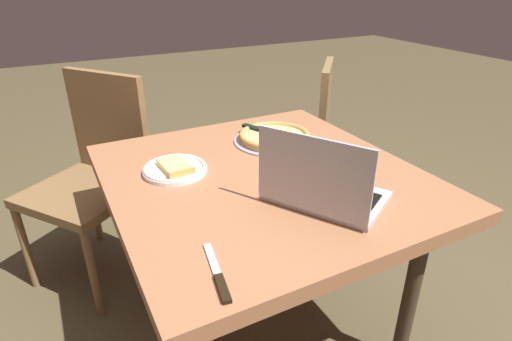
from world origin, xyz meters
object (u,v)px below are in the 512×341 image
pizza_tray (274,137)px  table_knife (218,277)px  dining_table (263,192)px  laptop (322,189)px  chair_near (301,130)px  chair_far (96,168)px  pizza_plate (175,169)px

pizza_tray → table_knife: pizza_tray is taller
table_knife → dining_table: bearing=-39.3°
dining_table → pizza_tray: (0.23, -0.17, 0.09)m
laptop → chair_near: (0.97, -0.58, -0.25)m
dining_table → chair_near: chair_near is taller
dining_table → chair_far: 0.86m
laptop → table_knife: (-0.16, 0.39, -0.05)m
laptop → pizza_tray: size_ratio=1.25×
pizza_plate → dining_table: bearing=-119.2°
laptop → table_knife: bearing=112.1°
dining_table → pizza_tray: size_ratio=3.25×
table_knife → chair_near: 1.50m
laptop → pizza_tray: 0.49m
pizza_plate → table_knife: size_ratio=1.02×
dining_table → chair_near: 0.97m
chair_near → chair_far: 1.09m
dining_table → chair_far: chair_far is taller
dining_table → table_knife: size_ratio=4.95×
dining_table → laptop: laptop is taller
pizza_plate → chair_far: chair_far is taller
dining_table → pizza_plate: (0.14, 0.26, 0.08)m
dining_table → laptop: bearing=-167.7°
table_knife → chair_near: (1.13, -0.96, -0.20)m
dining_table → table_knife: (-0.41, 0.33, 0.07)m
laptop → chair_far: (0.97, 0.51, -0.24)m
pizza_tray → table_knife: 0.81m
dining_table → table_knife: bearing=140.7°
pizza_plate → pizza_tray: 0.44m
chair_near → chair_far: size_ratio=0.95×
pizza_tray → chair_near: (0.49, -0.46, -0.22)m
chair_far → dining_table: bearing=-147.6°
chair_far → pizza_plate: bearing=-160.8°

